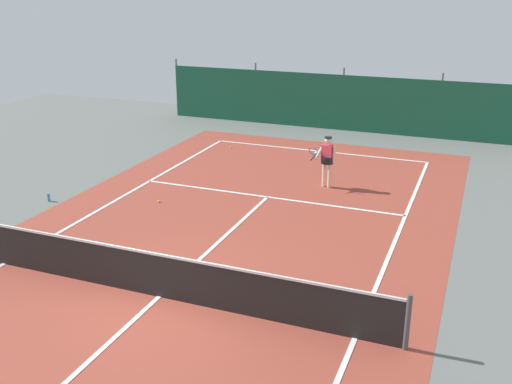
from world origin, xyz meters
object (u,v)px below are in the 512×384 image
at_px(tennis_ball_midcourt, 231,147).
at_px(water_bottle, 49,197).
at_px(tennis_net, 158,275).
at_px(tennis_ball_near_player, 159,201).
at_px(tennis_player, 327,158).

bearing_deg(tennis_ball_midcourt, water_bottle, -109.70).
distance_m(tennis_net, tennis_ball_midcourt, 11.59).
bearing_deg(water_bottle, tennis_net, -31.99).
bearing_deg(tennis_ball_near_player, tennis_player, 36.68).
bearing_deg(tennis_player, tennis_net, 94.25).
bearing_deg(tennis_ball_midcourt, tennis_player, -33.76).
xyz_separation_m(tennis_net, tennis_ball_midcourt, (-3.29, 11.10, -0.48)).
xyz_separation_m(tennis_ball_midcourt, water_bottle, (-2.65, -7.40, 0.09)).
height_order(tennis_player, water_bottle, tennis_player).
bearing_deg(tennis_net, tennis_player, 80.06).
distance_m(tennis_ball_near_player, tennis_ball_midcourt, 6.30).
distance_m(tennis_net, tennis_player, 8.11).
bearing_deg(tennis_player, water_bottle, 44.37).
height_order(tennis_net, tennis_player, tennis_player).
bearing_deg(water_bottle, tennis_ball_near_player, 19.72).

